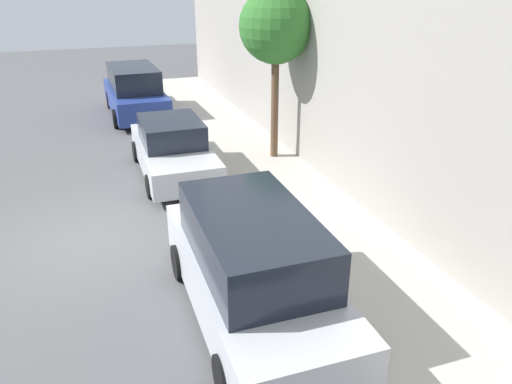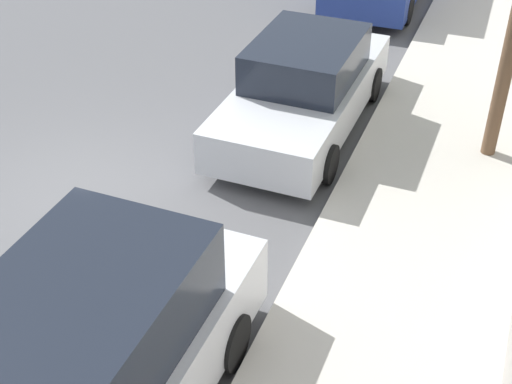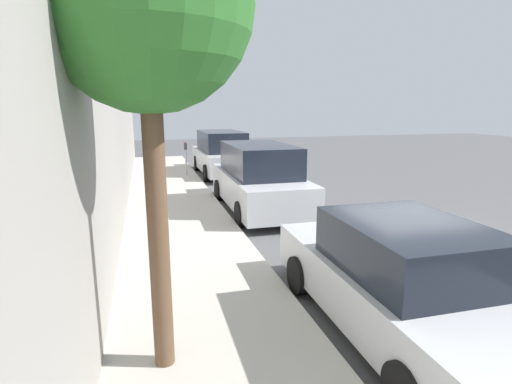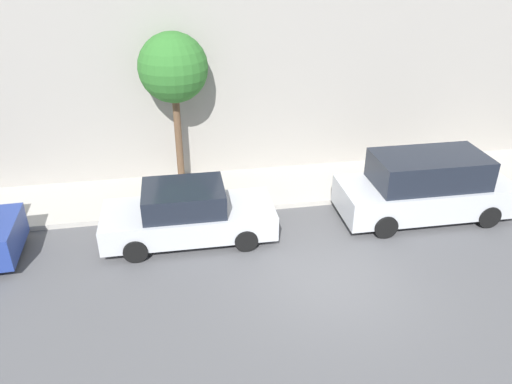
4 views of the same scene
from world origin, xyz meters
The scene contains 7 objects.
ground_plane centered at (0.00, 0.00, 0.00)m, with size 60.00×60.00×0.00m, color #515154.
sidewalk centered at (4.82, 0.00, 0.07)m, with size 2.64×32.00×0.15m.
parked_minivan_nearest centered at (2.34, -9.85, 0.92)m, with size 2.02×4.93×1.90m.
parked_minivan_second centered at (2.44, -3.50, 0.92)m, with size 2.02×4.92×1.90m.
parked_sedan_third centered at (2.42, 3.24, 0.73)m, with size 1.92×4.52×1.54m.
parking_meter_near centered at (3.95, -9.22, 1.00)m, with size 0.11×0.15×1.39m.
street_tree centered at (5.46, 3.29, 3.84)m, with size 2.03×2.03×4.74m.
Camera 3 is at (5.54, 7.37, 2.94)m, focal length 28.00 mm.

